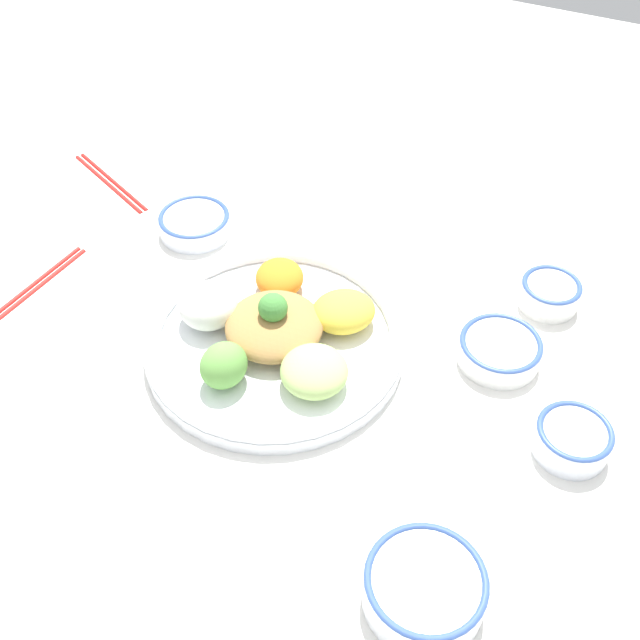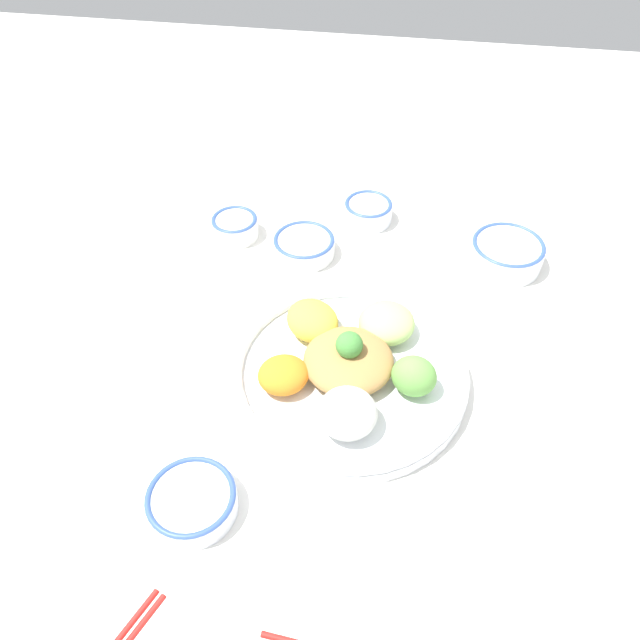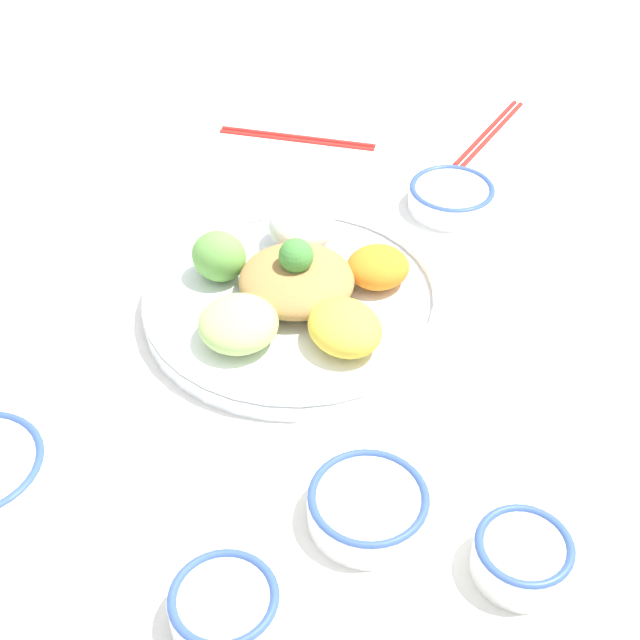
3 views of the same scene
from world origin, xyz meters
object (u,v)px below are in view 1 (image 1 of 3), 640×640
(rice_bowl_plain, at_px, (550,293))
(chopsticks_pair_near, at_px, (25,292))
(salad_platter, at_px, (275,335))
(chopsticks_pair_far, at_px, (110,181))
(sauce_bowl_dark, at_px, (573,438))
(sauce_bowl_red, at_px, (425,588))
(rice_bowl_blue, at_px, (195,223))
(sauce_bowl_far, at_px, (500,349))

(rice_bowl_plain, xyz_separation_m, chopsticks_pair_near, (-0.30, 0.66, -0.02))
(salad_platter, relative_size, chopsticks_pair_far, 1.69)
(sauce_bowl_dark, relative_size, chopsticks_pair_far, 0.44)
(salad_platter, bearing_deg, rice_bowl_plain, -51.06)
(sauce_bowl_red, bearing_deg, chopsticks_pair_far, 58.64)
(sauce_bowl_dark, distance_m, rice_bowl_plain, 0.24)
(rice_bowl_blue, xyz_separation_m, sauce_bowl_dark, (-0.15, -0.60, 0.00))
(rice_bowl_plain, bearing_deg, sauce_bowl_dark, -159.92)
(salad_platter, bearing_deg, sauce_bowl_dark, -88.28)
(sauce_bowl_far, bearing_deg, chopsticks_pair_far, 82.16)
(sauce_bowl_dark, height_order, rice_bowl_plain, same)
(salad_platter, height_order, sauce_bowl_red, salad_platter)
(sauce_bowl_red, bearing_deg, sauce_bowl_far, 4.40)
(sauce_bowl_red, xyz_separation_m, chopsticks_pair_far, (0.43, 0.71, -0.02))
(sauce_bowl_dark, xyz_separation_m, rice_bowl_plain, (0.23, 0.08, 0.00))
(rice_bowl_blue, height_order, sauce_bowl_far, sauce_bowl_far)
(chopsticks_pair_far, bearing_deg, sauce_bowl_far, -165.06)
(sauce_bowl_dark, height_order, chopsticks_pair_near, sauce_bowl_dark)
(sauce_bowl_far, bearing_deg, sauce_bowl_red, -175.60)
(sauce_bowl_dark, height_order, sauce_bowl_far, sauce_bowl_dark)
(rice_bowl_blue, height_order, chopsticks_pair_far, rice_bowl_blue)
(sauce_bowl_red, height_order, sauce_bowl_dark, sauce_bowl_red)
(rice_bowl_blue, xyz_separation_m, chopsticks_pair_far, (0.05, 0.20, -0.01))
(salad_platter, height_order, chopsticks_pair_far, salad_platter)
(sauce_bowl_red, relative_size, chopsticks_pair_near, 0.54)
(sauce_bowl_far, xyz_separation_m, chopsticks_pair_far, (0.09, 0.68, -0.02))
(rice_bowl_blue, height_order, sauce_bowl_dark, sauce_bowl_dark)
(rice_bowl_blue, xyz_separation_m, rice_bowl_plain, (0.08, -0.52, 0.00))
(salad_platter, relative_size, chopsticks_pair_near, 1.49)
(chopsticks_pair_near, bearing_deg, sauce_bowl_dark, -80.00)
(sauce_bowl_dark, distance_m, chopsticks_pair_far, 0.82)
(chopsticks_pair_far, bearing_deg, chopsticks_pair_near, 125.19)
(sauce_bowl_far, bearing_deg, chopsticks_pair_near, 105.52)
(rice_bowl_blue, height_order, rice_bowl_plain, rice_bowl_plain)
(rice_bowl_blue, relative_size, sauce_bowl_far, 1.02)
(rice_bowl_blue, xyz_separation_m, sauce_bowl_far, (-0.05, -0.49, 0.00))
(salad_platter, distance_m, rice_bowl_plain, 0.38)
(rice_bowl_plain, height_order, sauce_bowl_far, rice_bowl_plain)
(salad_platter, bearing_deg, rice_bowl_blue, 55.01)
(rice_bowl_blue, bearing_deg, sauce_bowl_dark, -103.58)
(rice_bowl_blue, bearing_deg, salad_platter, -124.99)
(rice_bowl_plain, bearing_deg, chopsticks_pair_far, 92.79)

